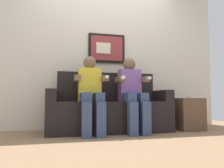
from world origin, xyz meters
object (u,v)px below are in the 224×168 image
Objects in this scene: person_on_left at (91,90)px; side_table_right at (188,114)px; couch at (109,111)px; spare_remote_on_table at (189,97)px; person_on_right at (132,91)px.

person_on_left is 2.22× the size of side_table_right.
spare_remote_on_table is at bearing -9.51° from couch.
person_on_right is 0.93m from spare_remote_on_table.
person_on_left is 1.00× the size of person_on_right.
side_table_right is (1.56, 0.06, -0.36)m from person_on_left.
side_table_right is (0.95, 0.06, -0.36)m from person_on_right.
couch is 13.94× the size of spare_remote_on_table.
person_on_right is at bearing -0.04° from person_on_left.
person_on_left and person_on_right have the same top height.
side_table_right is 0.28m from spare_remote_on_table.
spare_remote_on_table is (-0.03, -0.10, 0.26)m from side_table_right.
person_on_left is at bearing -151.34° from couch.
couch is at bearing 28.66° from person_on_left.
person_on_left is 8.54× the size of spare_remote_on_table.
person_on_right is 8.54× the size of spare_remote_on_table.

